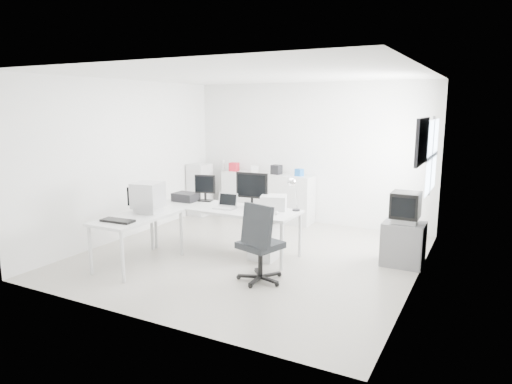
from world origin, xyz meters
The scene contains 30 objects.
floor centered at (0.00, 0.00, 0.00)m, with size 5.00×5.00×0.01m, color silver.
ceiling centered at (0.00, 0.00, 2.80)m, with size 5.00×5.00×0.01m, color white.
back_wall centered at (0.00, 2.50, 1.40)m, with size 5.00×0.02×2.80m, color white.
left_wall centered at (-2.50, 0.00, 1.40)m, with size 0.02×5.00×2.80m, color white.
right_wall centered at (2.50, 0.00, 1.40)m, with size 0.02×5.00×2.80m, color white.
window centered at (2.48, 1.20, 1.60)m, with size 0.02×1.20×1.10m, color white, non-canonical shape.
wall_picture centered at (2.47, 0.10, 1.90)m, with size 0.04×0.90×0.60m, color black, non-canonical shape.
main_desk centered at (-0.44, -0.02, 0.38)m, with size 2.40×0.80×0.75m, color silver, non-canonical shape.
side_desk centered at (-1.29, -1.12, 0.38)m, with size 0.70×1.40×0.75m, color silver, non-canonical shape.
drawer_pedestal centered at (0.26, 0.03, 0.30)m, with size 0.40×0.50×0.60m, color silver.
inkjet_printer centered at (-1.29, 0.08, 0.82)m, with size 0.40×0.31×0.14m, color black.
lcd_monitor_small centered at (-0.99, 0.23, 0.98)m, with size 0.36×0.21×0.46m, color black, non-canonical shape.
lcd_monitor_large centered at (-0.09, 0.23, 1.03)m, with size 0.54×0.22×0.56m, color black, non-canonical shape.
laptop centered at (-0.39, -0.12, 0.85)m, with size 0.31×0.32×0.21m, color #B7B7BA, non-canonical shape.
white_keyboard centered at (0.21, -0.17, 0.76)m, with size 0.43×0.13×0.02m, color silver.
white_mouse centered at (0.51, -0.12, 0.78)m, with size 0.06×0.06×0.06m, color silver.
laser_printer centered at (0.31, 0.20, 0.86)m, with size 0.39×0.33×0.22m, color silver.
desk_lamp centered at (0.66, 0.28, 0.99)m, with size 0.16×0.16×0.48m, color silver, non-canonical shape.
crt_monitor centered at (-1.29, -0.87, 0.96)m, with size 0.37×0.37×0.42m, color #B7B7BA, non-canonical shape.
black_keyboard centered at (-1.29, -1.52, 0.77)m, with size 0.48×0.19×0.03m, color black.
office_chair centered at (0.62, -0.86, 0.56)m, with size 0.65×0.65×1.12m, color #212426, non-canonical shape.
tv_cabinet centered at (2.22, 0.69, 0.33)m, with size 0.60×0.49×0.65m, color slate.
crt_tv centered at (2.22, 0.69, 0.88)m, with size 0.50×0.48×0.45m, color black, non-canonical shape.
sideboard centered at (-0.80, 2.24, 0.49)m, with size 1.95×0.49×0.97m, color silver.
clutter_box_a centered at (-1.60, 2.24, 1.06)m, with size 0.18×0.16×0.18m, color red.
clutter_box_b centered at (-1.10, 2.24, 1.05)m, with size 0.15×0.13×0.15m, color silver.
clutter_box_c centered at (-0.60, 2.24, 1.07)m, with size 0.19×0.17×0.19m, color black.
clutter_box_d centered at (-0.10, 2.24, 1.05)m, with size 0.14×0.12×0.14m, color blue.
clutter_bottle centered at (-1.90, 2.28, 1.08)m, with size 0.07×0.07×0.22m, color silver.
filing_cabinet centered at (-2.28, 1.93, 0.56)m, with size 0.39×0.46×1.11m, color silver.
Camera 1 is at (3.30, -6.10, 2.35)m, focal length 32.00 mm.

